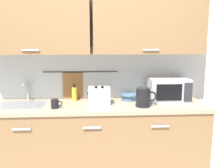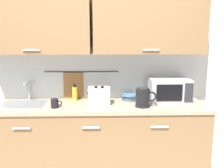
# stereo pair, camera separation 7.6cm
# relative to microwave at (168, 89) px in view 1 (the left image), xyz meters

# --- Properties ---
(counter_unit) EXTENTS (2.53, 0.64, 0.90)m
(counter_unit) POSITION_rel_microwave_xyz_m (-0.89, -0.11, -0.58)
(counter_unit) COLOR #997047
(counter_unit) RESTS_ON ground
(back_wall_assembly) EXTENTS (3.70, 0.41, 2.50)m
(back_wall_assembly) POSITION_rel_microwave_xyz_m (-0.88, 0.12, 0.49)
(back_wall_assembly) COLOR silver
(back_wall_assembly) RESTS_ON ground
(sink_faucet) EXTENTS (0.09, 0.17, 0.22)m
(sink_faucet) POSITION_rel_microwave_xyz_m (-1.66, 0.12, 0.01)
(sink_faucet) COLOR #B2B5BA
(sink_faucet) RESTS_ON counter_unit
(microwave) EXTENTS (0.46, 0.35, 0.27)m
(microwave) POSITION_rel_microwave_xyz_m (0.00, 0.00, 0.00)
(microwave) COLOR silver
(microwave) RESTS_ON counter_unit
(electric_kettle) EXTENTS (0.23, 0.16, 0.21)m
(electric_kettle) POSITION_rel_microwave_xyz_m (-0.34, -0.24, -0.03)
(electric_kettle) COLOR black
(electric_kettle) RESTS_ON counter_unit
(dish_soap_bottle) EXTENTS (0.06, 0.06, 0.20)m
(dish_soap_bottle) POSITION_rel_microwave_xyz_m (-1.10, 0.06, -0.05)
(dish_soap_bottle) COLOR yellow
(dish_soap_bottle) RESTS_ON counter_unit
(mug_near_sink) EXTENTS (0.12, 0.08, 0.09)m
(mug_near_sink) POSITION_rel_microwave_xyz_m (-1.27, -0.25, -0.09)
(mug_near_sink) COLOR black
(mug_near_sink) RESTS_ON counter_unit
(mixing_bowl) EXTENTS (0.21, 0.21, 0.08)m
(mixing_bowl) POSITION_rel_microwave_xyz_m (-0.45, 0.04, -0.09)
(mixing_bowl) COLOR #4C7093
(mixing_bowl) RESTS_ON counter_unit
(toaster) EXTENTS (0.26, 0.17, 0.19)m
(toaster) POSITION_rel_microwave_xyz_m (-0.81, -0.10, -0.04)
(toaster) COLOR #B7BABF
(toaster) RESTS_ON counter_unit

